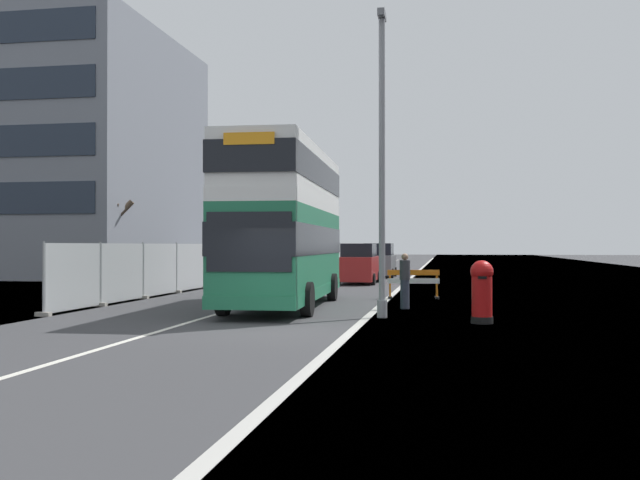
{
  "coord_description": "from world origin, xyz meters",
  "views": [
    {
      "loc": [
        4.16,
        -16.43,
        2.05
      ],
      "look_at": [
        0.38,
        4.68,
        2.2
      ],
      "focal_mm": 40.12,
      "sensor_mm": 36.0,
      "label": 1
    }
  ],
  "objects_px": {
    "lamppost_foreground": "(382,173)",
    "red_pillar_postbox": "(482,289)",
    "car_receding_mid": "(379,261)",
    "car_receding_far": "(326,258)",
    "pedestrian_at_kerb": "(405,281)",
    "roadworks_barrier": "(413,280)",
    "car_oncoming_near": "(359,265)",
    "double_decker_bus": "(285,224)"
  },
  "relations": [
    {
      "from": "red_pillar_postbox",
      "to": "car_receding_far",
      "type": "bearing_deg",
      "value": 106.53
    },
    {
      "from": "roadworks_barrier",
      "to": "car_receding_mid",
      "type": "xyz_separation_m",
      "value": [
        -3.0,
        18.07,
        0.31
      ]
    },
    {
      "from": "car_oncoming_near",
      "to": "pedestrian_at_kerb",
      "type": "height_order",
      "value": "car_oncoming_near"
    },
    {
      "from": "car_receding_mid",
      "to": "car_receding_far",
      "type": "bearing_deg",
      "value": 125.8
    },
    {
      "from": "roadworks_barrier",
      "to": "car_receding_far",
      "type": "xyz_separation_m",
      "value": [
        -7.54,
        24.36,
        0.36
      ]
    },
    {
      "from": "double_decker_bus",
      "to": "car_oncoming_near",
      "type": "distance_m",
      "value": 14.69
    },
    {
      "from": "red_pillar_postbox",
      "to": "pedestrian_at_kerb",
      "type": "relative_size",
      "value": 0.93
    },
    {
      "from": "red_pillar_postbox",
      "to": "car_receding_far",
      "type": "xyz_separation_m",
      "value": [
        -9.71,
        32.72,
        0.16
      ]
    },
    {
      "from": "lamppost_foreground",
      "to": "car_receding_mid",
      "type": "distance_m",
      "value": 25.71
    },
    {
      "from": "car_oncoming_near",
      "to": "car_receding_far",
      "type": "relative_size",
      "value": 0.95
    },
    {
      "from": "double_decker_bus",
      "to": "car_receding_far",
      "type": "height_order",
      "value": "double_decker_bus"
    },
    {
      "from": "red_pillar_postbox",
      "to": "pedestrian_at_kerb",
      "type": "distance_m",
      "value": 4.54
    },
    {
      "from": "red_pillar_postbox",
      "to": "roadworks_barrier",
      "type": "xyz_separation_m",
      "value": [
        -2.17,
        8.36,
        -0.2
      ]
    },
    {
      "from": "car_receding_far",
      "to": "pedestrian_at_kerb",
      "type": "xyz_separation_m",
      "value": [
        7.47,
        -28.77,
        -0.17
      ]
    },
    {
      "from": "car_oncoming_near",
      "to": "car_receding_mid",
      "type": "relative_size",
      "value": 1.0
    },
    {
      "from": "pedestrian_at_kerb",
      "to": "car_oncoming_near",
      "type": "bearing_deg",
      "value": 102.66
    },
    {
      "from": "double_decker_bus",
      "to": "car_receding_far",
      "type": "distance_m",
      "value": 28.98
    },
    {
      "from": "car_oncoming_near",
      "to": "lamppost_foreground",
      "type": "bearing_deg",
      "value": -80.89
    },
    {
      "from": "double_decker_bus",
      "to": "pedestrian_at_kerb",
      "type": "distance_m",
      "value": 4.37
    },
    {
      "from": "double_decker_bus",
      "to": "lamppost_foreground",
      "type": "xyz_separation_m",
      "value": [
        3.49,
        -2.98,
        1.34
      ]
    },
    {
      "from": "car_receding_mid",
      "to": "car_receding_far",
      "type": "height_order",
      "value": "car_receding_far"
    },
    {
      "from": "red_pillar_postbox",
      "to": "roadworks_barrier",
      "type": "bearing_deg",
      "value": 104.55
    },
    {
      "from": "car_oncoming_near",
      "to": "car_receding_far",
      "type": "xyz_separation_m",
      "value": [
        -4.19,
        14.15,
        0.06
      ]
    },
    {
      "from": "car_receding_mid",
      "to": "car_receding_far",
      "type": "distance_m",
      "value": 7.76
    },
    {
      "from": "double_decker_bus",
      "to": "red_pillar_postbox",
      "type": "xyz_separation_m",
      "value": [
        6.19,
        -4.0,
        -1.85
      ]
    },
    {
      "from": "pedestrian_at_kerb",
      "to": "car_receding_mid",
      "type": "bearing_deg",
      "value": 97.44
    },
    {
      "from": "roadworks_barrier",
      "to": "car_receding_mid",
      "type": "distance_m",
      "value": 18.32
    },
    {
      "from": "car_receding_far",
      "to": "car_receding_mid",
      "type": "bearing_deg",
      "value": -54.2
    },
    {
      "from": "lamppost_foreground",
      "to": "car_receding_far",
      "type": "xyz_separation_m",
      "value": [
        -7.01,
        31.7,
        -3.03
      ]
    },
    {
      "from": "car_receding_far",
      "to": "pedestrian_at_kerb",
      "type": "height_order",
      "value": "car_receding_far"
    },
    {
      "from": "car_oncoming_near",
      "to": "pedestrian_at_kerb",
      "type": "relative_size",
      "value": 2.43
    },
    {
      "from": "lamppost_foreground",
      "to": "red_pillar_postbox",
      "type": "bearing_deg",
      "value": -20.64
    },
    {
      "from": "double_decker_bus",
      "to": "car_receding_far",
      "type": "xyz_separation_m",
      "value": [
        -3.52,
        28.72,
        -1.69
      ]
    },
    {
      "from": "car_receding_mid",
      "to": "lamppost_foreground",
      "type": "bearing_deg",
      "value": -84.45
    },
    {
      "from": "lamppost_foreground",
      "to": "roadworks_barrier",
      "type": "bearing_deg",
      "value": 85.82
    },
    {
      "from": "lamppost_foreground",
      "to": "roadworks_barrier",
      "type": "height_order",
      "value": "lamppost_foreground"
    },
    {
      "from": "roadworks_barrier",
      "to": "car_oncoming_near",
      "type": "distance_m",
      "value": 10.75
    },
    {
      "from": "roadworks_barrier",
      "to": "pedestrian_at_kerb",
      "type": "height_order",
      "value": "pedestrian_at_kerb"
    },
    {
      "from": "lamppost_foreground",
      "to": "car_oncoming_near",
      "type": "distance_m",
      "value": 18.04
    },
    {
      "from": "double_decker_bus",
      "to": "lamppost_foreground",
      "type": "relative_size",
      "value": 1.21
    },
    {
      "from": "double_decker_bus",
      "to": "car_receding_mid",
      "type": "xyz_separation_m",
      "value": [
        1.02,
        22.43,
        -1.75
      ]
    },
    {
      "from": "lamppost_foreground",
      "to": "car_oncoming_near",
      "type": "bearing_deg",
      "value": 99.11
    }
  ]
}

